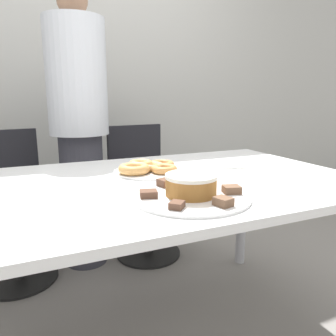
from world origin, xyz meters
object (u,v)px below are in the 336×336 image
(napkin, at_px, (232,166))
(office_chair_left, at_px, (12,211))
(frosted_cake, at_px, (191,185))
(plate_cake, at_px, (191,196))
(office_chair_right, at_px, (144,195))
(plate_donuts, at_px, (151,171))
(person_standing, at_px, (79,127))

(napkin, bearing_deg, office_chair_left, 142.38)
(frosted_cake, bearing_deg, plate_cake, -104.04)
(plate_cake, bearing_deg, office_chair_right, 78.33)
(office_chair_left, relative_size, plate_cake, 2.24)
(office_chair_left, distance_m, plate_donuts, 1.00)
(office_chair_right, bearing_deg, napkin, -82.29)
(plate_donuts, bearing_deg, person_standing, 104.50)
(person_standing, relative_size, plate_donuts, 5.19)
(office_chair_left, bearing_deg, office_chair_right, -8.59)
(office_chair_left, bearing_deg, plate_cake, -70.73)
(plate_donuts, bearing_deg, plate_cake, -92.07)
(office_chair_left, bearing_deg, napkin, -46.24)
(napkin, bearing_deg, plate_donuts, 171.74)
(plate_donuts, xyz_separation_m, frosted_cake, (-0.01, -0.41, 0.04))
(plate_cake, height_order, napkin, plate_cake)
(frosted_cake, bearing_deg, person_standing, 98.69)
(plate_donuts, bearing_deg, office_chair_right, 73.09)
(office_chair_left, bearing_deg, frosted_cake, -70.73)
(office_chair_left, height_order, napkin, office_chair_left)
(plate_cake, bearing_deg, frosted_cake, 75.96)
(frosted_cake, bearing_deg, office_chair_right, 78.33)
(plate_donuts, distance_m, napkin, 0.40)
(person_standing, bearing_deg, frosted_cake, -81.31)
(person_standing, xyz_separation_m, napkin, (0.58, -0.79, -0.15))
(frosted_cake, height_order, napkin, frosted_cake)
(office_chair_left, xyz_separation_m, napkin, (1.00, -0.77, 0.33))
(office_chair_left, distance_m, office_chair_right, 0.83)
(plate_donuts, height_order, napkin, plate_donuts)
(person_standing, height_order, frosted_cake, person_standing)
(plate_donuts, bearing_deg, office_chair_left, 130.45)
(office_chair_right, distance_m, frosted_cake, 1.21)
(person_standing, distance_m, office_chair_right, 0.63)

